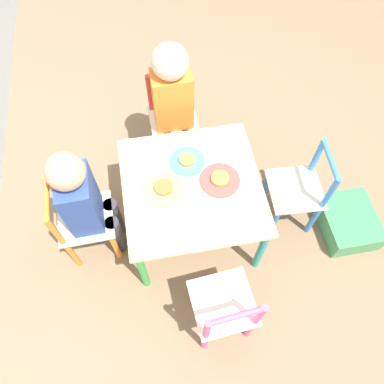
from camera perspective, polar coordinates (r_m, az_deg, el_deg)
name	(u,v)px	position (r m, az deg, el deg)	size (l,w,h in m)	color
ground_plane	(192,224)	(2.10, 0.00, -4.96)	(6.00, 6.00, 0.00)	#7F664C
kids_table	(192,191)	(1.77, 0.00, 0.17)	(0.64, 0.64, 0.43)	beige
chair_red	(173,120)	(2.17, -2.95, 10.95)	(0.27, 0.27, 0.53)	silver
chair_orange	(82,221)	(1.89, -16.42, -4.30)	(0.27, 0.27, 0.53)	silver
chair_blue	(299,191)	(1.97, 15.93, 0.13)	(0.28, 0.28, 0.53)	silver
chair_pink	(224,310)	(1.68, 4.95, -17.42)	(0.28, 0.28, 0.53)	silver
child_right	(173,99)	(1.96, -2.94, 14.01)	(0.22, 0.20, 0.80)	#7A6B5B
child_back	(85,200)	(1.71, -16.05, -1.11)	(0.20, 0.22, 0.77)	#38383D
plate_right	(187,161)	(1.79, -0.75, 4.76)	(0.17, 0.17, 0.03)	#4C9EE0
plate_back	(164,188)	(1.71, -4.34, 0.54)	(0.19, 0.19, 0.03)	#EADB66
plate_front	(220,180)	(1.73, 4.28, 1.87)	(0.19, 0.19, 0.03)	#E54C47
storage_bin	(348,222)	(2.20, 22.63, -4.20)	(0.33, 0.27, 0.13)	#3D8E56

